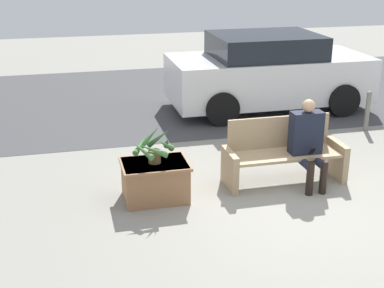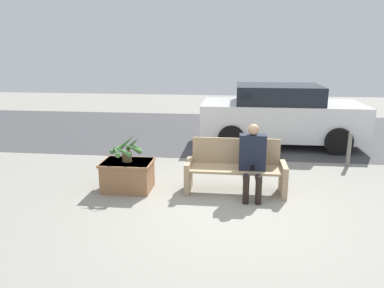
% 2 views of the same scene
% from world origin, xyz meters
% --- Properties ---
extents(ground_plane, '(30.00, 30.00, 0.00)m').
position_xyz_m(ground_plane, '(0.00, 0.00, 0.00)').
color(ground_plane, gray).
extents(road_surface, '(20.00, 6.00, 0.01)m').
position_xyz_m(road_surface, '(0.00, 5.81, 0.00)').
color(road_surface, '#424244').
rests_on(road_surface, ground_plane).
extents(bench, '(1.72, 0.57, 0.91)m').
position_xyz_m(bench, '(0.07, 0.89, 0.41)').
color(bench, tan).
rests_on(bench, ground_plane).
extents(person_seated, '(0.45, 0.59, 1.24)m').
position_xyz_m(person_seated, '(0.34, 0.70, 0.67)').
color(person_seated, black).
rests_on(person_seated, ground_plane).
extents(planter_box, '(0.89, 0.65, 0.52)m').
position_xyz_m(planter_box, '(-1.82, 0.73, 0.28)').
color(planter_box, '#936642').
rests_on(planter_box, ground_plane).
extents(potted_plant, '(0.58, 0.58, 0.47)m').
position_xyz_m(potted_plant, '(-1.83, 0.73, 0.76)').
color(potted_plant, brown).
rests_on(potted_plant, planter_box).
extents(parked_car, '(4.05, 1.98, 1.55)m').
position_xyz_m(parked_car, '(1.19, 4.43, 0.77)').
color(parked_car, silver).
rests_on(parked_car, ground_plane).
extents(bollard_post, '(0.09, 0.09, 0.74)m').
position_xyz_m(bollard_post, '(2.45, 2.63, 0.39)').
color(bollard_post, slate).
rests_on(bollard_post, ground_plane).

